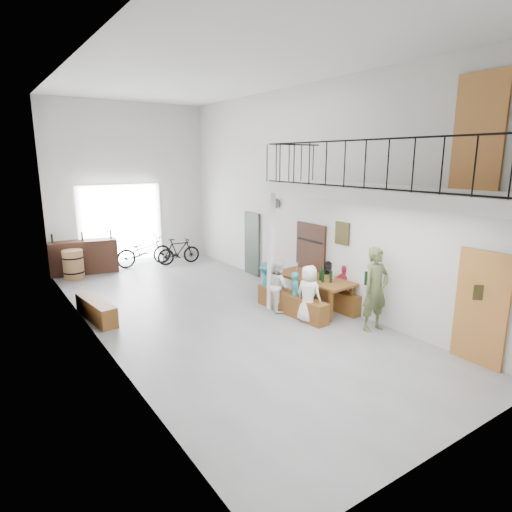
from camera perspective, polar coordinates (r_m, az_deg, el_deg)
floor at (r=10.48m, az=-5.32°, el=-7.62°), size 12.00×12.00×0.00m
room_walls at (r=9.82m, az=-5.76°, el=12.21°), size 12.00×12.00×12.00m
gateway_portal at (r=15.35m, az=-17.54°, el=3.83°), size 2.80×0.08×2.80m
right_wall_decor at (r=10.19m, az=13.17°, el=1.69°), size 0.07×8.28×5.07m
balcony at (r=8.66m, az=16.43°, el=7.74°), size 1.52×5.62×4.00m
tasting_table at (r=10.70m, az=7.57°, el=-3.25°), size 1.06×2.22×0.79m
bench_inner at (r=10.37m, az=4.75°, el=-6.36°), size 0.50×2.18×0.50m
bench_wall at (r=11.04m, az=9.11°, el=-5.27°), size 0.39×2.19×0.50m
tableware at (r=10.57m, az=8.34°, el=-2.23°), size 0.68×1.44×0.35m
side_bench at (r=10.63m, az=-20.53°, el=-6.76°), size 0.56×1.70×0.47m
oak_barrel at (r=14.35m, az=-23.18°, el=-1.06°), size 0.62×0.62×0.92m
serving_counter at (r=14.91m, az=-21.95°, el=-0.13°), size 2.12×0.91×1.08m
counter_bottles at (r=14.79m, az=-22.17°, el=2.45°), size 1.80×0.31×0.28m
guest_left_a at (r=9.79m, az=7.04°, el=-5.03°), size 0.57×0.73×1.33m
guest_left_b at (r=10.21m, az=5.27°, el=-5.00°), size 0.35×0.45×1.07m
guest_left_c at (r=10.45m, az=3.10°, el=-3.94°), size 0.68×0.76×1.27m
guest_left_d at (r=10.95m, az=1.44°, el=-3.63°), size 0.66×0.81×1.09m
guest_right_a at (r=10.77m, az=11.58°, el=-4.10°), size 0.45×0.71×1.12m
guest_right_b at (r=11.15m, az=9.79°, el=-3.38°), size 0.55×1.11×1.15m
guest_right_c at (r=11.60m, az=7.89°, el=-2.99°), size 0.35×0.51×1.02m
host_standing at (r=9.55m, az=15.65°, el=-4.29°), size 0.70×0.48×1.84m
potted_plant at (r=12.39m, az=2.63°, el=-3.34°), size 0.39×0.34×0.40m
bicycle_near at (r=15.31m, az=-14.70°, el=0.61°), size 1.97×0.71×1.03m
bicycle_far at (r=15.32m, az=-10.27°, el=0.63°), size 1.56×0.58×0.92m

